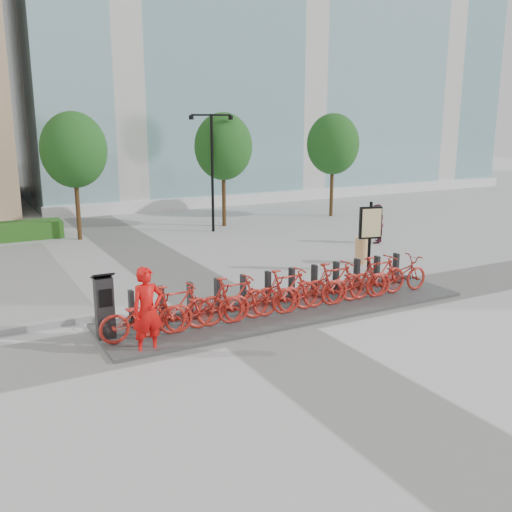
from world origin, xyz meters
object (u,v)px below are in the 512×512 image
worker_red (148,311)px  construction_barrel (362,250)px  bike_0 (143,316)px  pedestrian (376,224)px  kiosk (104,306)px  map_sign (370,226)px

worker_red → construction_barrel: size_ratio=2.05×
bike_0 → pedestrian: (11.24, 5.77, 0.18)m
pedestrian → kiosk: bearing=-14.7°
map_sign → bike_0: bearing=-148.1°
construction_barrel → worker_red: bearing=-155.3°
kiosk → construction_barrel: size_ratio=1.66×
pedestrian → construction_barrel: pedestrian is taller
pedestrian → worker_red: bearing=-9.2°
construction_barrel → map_sign: 1.49m
bike_0 → map_sign: size_ratio=0.87×
construction_barrel → map_sign: (-0.49, -0.96, 1.04)m
worker_red → map_sign: 8.84m
map_sign → pedestrian: bearing=62.6°
kiosk → pedestrian: (11.96, 5.31, -0.02)m
worker_red → construction_barrel: bearing=18.8°
bike_0 → construction_barrel: 9.30m
bike_0 → kiosk: (-0.71, 0.46, 0.20)m
kiosk → worker_red: worker_red is taller
bike_0 → kiosk: bearing=57.1°
worker_red → map_sign: (8.27, 3.07, 0.56)m
bike_0 → construction_barrel: bearing=-68.6°
kiosk → construction_barrel: bearing=19.6°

